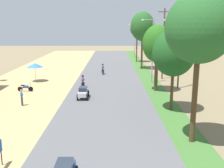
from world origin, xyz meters
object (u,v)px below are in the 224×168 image
median_tree_third (158,44)px  utility_pole_near (180,47)px  streetlamp_mid (135,38)px  utility_pole_far (164,43)px  median_tree_second (174,53)px  motorbike_ahead_second (83,82)px  median_tree_fourth (143,27)px  motorbike_ahead_third (103,69)px  vendor_umbrella (35,65)px  streetlamp_near (153,47)px  parked_motorbike_third (26,87)px  median_tree_fifth (138,29)px  median_tree_nearest (200,29)px  car_sedan_silver (84,92)px  pedestrian_on_shoulder (22,96)px

median_tree_third → utility_pole_near: bearing=25.5°
streetlamp_mid → utility_pole_far: bearing=-85.5°
median_tree_second → motorbike_ahead_second: (-8.95, 8.40, -4.40)m
median_tree_fourth → motorbike_ahead_third: median_tree_fourth is taller
vendor_umbrella → streetlamp_near: bearing=-2.5°
streetlamp_mid → utility_pole_near: (2.79, -30.62, 0.50)m
median_tree_second → utility_pole_far: utility_pole_far is taller
parked_motorbike_third → median_tree_fifth: median_tree_fifth is taller
utility_pole_far → median_tree_third: bearing=-106.0°
vendor_umbrella → median_tree_third: median_tree_third is taller
median_tree_second → motorbike_ahead_third: median_tree_second is taller
median_tree_nearest → utility_pole_far: (1.95, 21.32, -2.29)m
utility_pole_near → car_sedan_silver: utility_pole_near is taller
median_tree_second → motorbike_ahead_third: size_ratio=4.05×
car_sedan_silver → motorbike_ahead_second: 4.54m
motorbike_ahead_second → median_tree_fourth: bearing=59.2°
median_tree_nearest → streetlamp_near: size_ratio=1.14×
median_tree_second → motorbike_ahead_third: bearing=111.0°
pedestrian_on_shoulder → motorbike_ahead_third: size_ratio=0.90×
vendor_umbrella → median_tree_fourth: size_ratio=0.26×
pedestrian_on_shoulder → streetlamp_mid: size_ratio=0.20×
median_tree_fourth → median_tree_second: bearing=-89.5°
vendor_umbrella → motorbike_ahead_third: (9.05, 5.34, -1.45)m
median_tree_third → median_tree_fifth: median_tree_fifth is taller
parked_motorbike_third → median_tree_nearest: (15.42, -13.58, 6.89)m
median_tree_fifth → car_sedan_silver: (-8.17, -28.03, -6.07)m
median_tree_fourth → utility_pole_far: bearing=-76.4°
utility_pole_near → motorbike_ahead_third: (-9.56, 9.11, -4.26)m
median_tree_third → vendor_umbrella: bearing=161.7°
streetlamp_mid → car_sedan_silver: 36.59m
parked_motorbike_third → motorbike_ahead_second: (6.54, 1.53, 0.30)m
motorbike_ahead_second → motorbike_ahead_third: same height
utility_pole_far → motorbike_ahead_third: (-8.71, 3.18, -4.29)m
vendor_umbrella → median_tree_fourth: median_tree_fourth is taller
parked_motorbike_third → utility_pole_near: utility_pole_near is taller
pedestrian_on_shoulder → streetlamp_near: streetlamp_near is taller
motorbike_ahead_third → utility_pole_near: bearing=-43.6°
parked_motorbike_third → median_tree_second: 17.59m
motorbike_ahead_third → streetlamp_mid: bearing=72.5°
median_tree_nearest → median_tree_third: bearing=90.7°
median_tree_fifth → streetlamp_mid: median_tree_fifth is taller
median_tree_fifth → utility_pole_near: size_ratio=0.84×
pedestrian_on_shoulder → utility_pole_near: utility_pole_near is taller
streetlamp_near → utility_pole_near: utility_pole_near is taller
median_tree_fifth → streetlamp_near: bearing=-89.4°
median_tree_third → utility_pole_far: (2.11, 7.35, -0.37)m
median_tree_third → car_sedan_silver: size_ratio=3.39×
streetlamp_near → streetlamp_mid: size_ratio=1.06×
pedestrian_on_shoulder → streetlamp_near: (13.98, 10.47, 3.91)m
parked_motorbike_third → streetlamp_near: 16.75m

